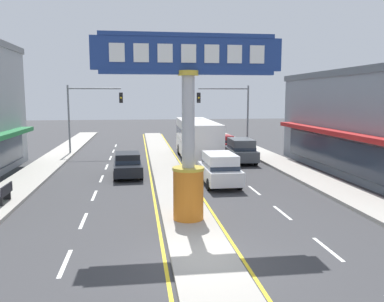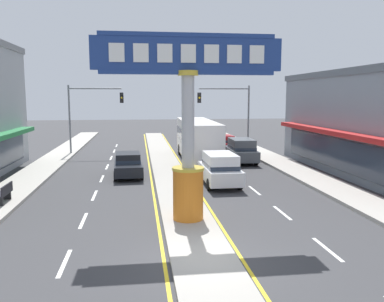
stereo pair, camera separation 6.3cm
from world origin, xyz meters
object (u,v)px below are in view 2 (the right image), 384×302
Objects in this scene: sedan_mid_left_lane at (223,143)px; suv_near_left_lane at (220,169)px; suv_far_right_lane at (241,150)px; traffic_light_left_side at (89,107)px; traffic_light_right_side at (230,107)px; bus_near_right_lane at (197,138)px; district_sign at (188,126)px; sedan_far_left_oncoming at (128,164)px; street_bench at (4,193)px.

suv_near_left_lane is at bearing -102.82° from sedan_mid_left_lane.
suv_near_left_lane is at bearing -113.00° from suv_far_right_lane.
traffic_light_left_side is 1.34× the size of suv_near_left_lane.
traffic_light_left_side and traffic_light_right_side have the same top height.
traffic_light_left_side reaches higher than bus_near_right_lane.
traffic_light_left_side reaches higher than sedan_mid_left_lane.
suv_near_left_lane reaches higher than sedan_mid_left_lane.
suv_far_right_lane is at bearing 67.58° from district_sign.
sedan_mid_left_lane is at bearing 51.83° from sedan_far_left_oncoming.
traffic_light_right_side is 3.88× the size of street_bench.
suv_far_right_lane is 1.06× the size of sedan_mid_left_lane.
sedan_mid_left_lane is (3.30, 14.52, -0.20)m from suv_near_left_lane.
suv_far_right_lane is (3.30, -1.42, -0.88)m from bus_near_right_lane.
street_bench is (-14.43, -11.00, -0.34)m from suv_far_right_lane.
traffic_light_right_side is 3.73m from sedan_mid_left_lane.
bus_near_right_lane is 2.44× the size of suv_near_left_lane.
traffic_light_right_side is 6.30m from suv_far_right_lane.
bus_near_right_lane is (2.72, 16.01, -2.14)m from district_sign.
district_sign is 1.22× the size of traffic_light_right_side.
street_bench is at bearing -163.83° from suv_near_left_lane.
suv_far_right_lane reaches higher than sedan_mid_left_lane.
suv_near_left_lane is (9.03, -13.89, -3.26)m from traffic_light_left_side.
street_bench is (-11.13, -12.42, -1.22)m from bus_near_right_lane.
street_bench is at bearing -131.93° from traffic_light_right_side.
bus_near_right_lane reaches higher than street_bench.
sedan_far_left_oncoming is at bearing -153.37° from suv_far_right_lane.
district_sign reaches higher than traffic_light_left_side.
district_sign is 1.63× the size of suv_far_right_lane.
suv_near_left_lane reaches higher than street_bench.
traffic_light_left_side reaches higher than street_bench.
sedan_far_left_oncoming is at bearing 148.14° from suv_near_left_lane.
sedan_mid_left_lane is at bearing 50.88° from street_bench.
street_bench is (-14.43, -17.74, -0.14)m from sedan_mid_left_lane.
traffic_light_right_side is (12.61, -0.74, 0.00)m from traffic_light_left_side.
suv_far_right_lane is 2.90× the size of street_bench.
sedan_mid_left_lane is 22.87m from street_bench.
traffic_light_right_side reaches higher than suv_near_left_lane.
sedan_far_left_oncoming is at bearing 104.95° from district_sign.
district_sign reaches higher than street_bench.
suv_near_left_lane is at bearing -105.25° from traffic_light_right_side.
district_sign is 16.38m from bus_near_right_lane.
traffic_light_left_side is 11.63m from sedan_far_left_oncoming.
traffic_light_left_side is 16.88m from suv_near_left_lane.
district_sign reaches higher than suv_near_left_lane.
sedan_far_left_oncoming is at bearing -71.17° from traffic_light_left_side.
suv_far_right_lane is 18.14m from street_bench.
traffic_light_right_side reaches higher than sedan_mid_left_lane.
district_sign is 7.94m from suv_near_left_lane.
traffic_light_left_side is 12.64m from traffic_light_right_side.
district_sign is at bearing -105.77° from sedan_mid_left_lane.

